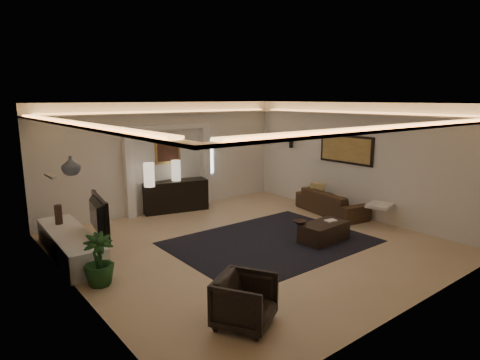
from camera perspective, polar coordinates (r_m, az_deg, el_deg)
floor at (r=8.67m, az=1.44°, el=-8.91°), size 7.00×7.00×0.00m
ceiling at (r=8.14m, az=1.54°, el=10.63°), size 7.00×7.00×0.00m
wall_back at (r=11.16m, az=-10.11°, el=3.19°), size 7.00×0.00×7.00m
wall_front at (r=6.09m, az=23.12°, el=-4.37°), size 7.00×0.00×7.00m
wall_left at (r=6.66m, az=-22.36°, el=-3.01°), size 0.00×7.00×7.00m
wall_right at (r=10.83m, az=15.88°, el=2.68°), size 0.00×7.00×7.00m
cove_soffit at (r=8.14m, az=1.53°, el=8.66°), size 7.00×7.00×0.04m
daylight_slit at (r=11.85m, az=-4.29°, el=3.32°), size 0.25×0.03×1.00m
area_rug at (r=8.78m, az=4.32°, el=-8.64°), size 4.00×3.00×0.01m
pilaster_left at (r=10.64m, az=-15.24°, el=0.65°), size 0.22×0.20×2.20m
pilaster_right at (r=11.71m, az=-4.86°, el=1.97°), size 0.22×0.20×2.20m
alcove_header at (r=10.99m, az=-10.00°, el=7.27°), size 2.52×0.20×0.12m
painting_frame at (r=11.11m, az=-10.07°, el=4.19°), size 0.74×0.04×0.74m
painting_canvas at (r=11.09m, az=-10.01°, el=4.18°), size 0.62×0.02×0.62m
art_panel_frame at (r=10.95m, az=14.59°, el=4.16°), size 0.04×1.64×0.74m
art_panel_gold at (r=10.93m, az=14.51°, el=4.16°), size 0.02×1.50×0.62m
wall_sconce at (r=12.12m, az=7.15°, el=5.01°), size 0.12×0.12×0.22m
wall_niche at (r=7.96m, az=-24.89°, el=0.50°), size 0.10×0.55×0.04m
console at (r=11.17m, az=-9.04°, el=-2.26°), size 1.80×0.91×0.86m
lamp_left at (r=10.41m, az=-12.57°, el=0.50°), size 0.32×0.32×0.60m
lamp_right at (r=11.05m, az=-8.92°, el=1.26°), size 0.29×0.29×0.55m
media_ledge at (r=8.63m, az=-22.63°, el=-8.33°), size 0.77×2.69×0.50m
tv at (r=8.13m, az=-19.80°, el=-4.93°), size 1.29×0.36×0.74m
figurine at (r=9.14m, az=-24.00°, el=-4.64°), size 0.18×0.18×0.40m
ginger_jar at (r=7.79m, az=-22.54°, el=1.87°), size 0.32×0.32×0.34m
plant at (r=7.11m, az=-19.12°, el=-10.50°), size 0.56×0.56×0.87m
sofa at (r=11.04m, az=12.64°, el=-3.07°), size 2.19×1.16×0.61m
throw_blanket at (r=10.07m, az=18.90°, el=-3.36°), size 0.72×0.64×0.07m
throw_pillow at (r=11.28m, az=10.74°, el=-1.40°), size 0.22×0.40×0.39m
coffee_table at (r=8.94m, az=11.62°, el=-7.12°), size 1.10×0.64×0.40m
bowl at (r=8.74m, az=8.35°, el=-5.80°), size 0.32×0.32×0.06m
magazine at (r=9.02m, az=12.55°, el=-5.52°), size 0.26×0.20×0.03m
armchair at (r=5.68m, az=0.67°, el=-16.57°), size 1.01×1.02×0.69m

